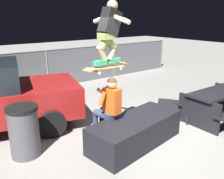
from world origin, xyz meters
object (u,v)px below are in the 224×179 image
Objects in this scene: ledge_box_main at (136,131)px; skater_airborne at (109,29)px; person_sitting_on_ledge at (108,106)px; trash_bin at (24,131)px; picnic_table_back at (217,101)px; kicker_ramp at (175,112)px; skateboard at (107,67)px.

ledge_box_main is 2.08m from skater_airborne.
trash_bin is at bearing 161.48° from person_sitting_on_ledge.
trash_bin is (-1.51, 0.59, -1.80)m from skater_airborne.
person_sitting_on_ledge reaches higher than ledge_box_main.
person_sitting_on_ledge is at bearing 132.15° from ledge_box_main.
picnic_table_back is at bearing -16.02° from trash_bin.
ledge_box_main is 2.48m from picnic_table_back.
picnic_table_back is at bearing -13.01° from skater_airborne.
kicker_ramp is (1.94, 0.55, -0.23)m from ledge_box_main.
skater_airborne is (-0.41, 0.34, 2.01)m from ledge_box_main.
ledge_box_main is at bearing 172.60° from picnic_table_back.
trash_bin is (-3.85, 0.39, 0.44)m from kicker_ramp.
trash_bin is (-1.46, 0.60, -1.11)m from skateboard.
skater_airborne reaches higher than trash_bin.
ledge_box_main is 2.13× the size of trash_bin.
skater_airborne is at bearing 166.99° from picnic_table_back.
kicker_ramp is at bearing 15.86° from ledge_box_main.
picnic_table_back is at bearing -7.40° from ledge_box_main.
ledge_box_main reaches higher than kicker_ramp.
picnic_table_back is (2.83, -0.74, -0.29)m from person_sitting_on_ledge.
person_sitting_on_ledge is at bearing 72.71° from skater_airborne.
skateboard is at bearing 144.19° from ledge_box_main.
picnic_table_back is (2.45, -0.32, 0.22)m from ledge_box_main.
skater_airborne reaches higher than skateboard.
trash_bin is (-1.92, 0.94, 0.21)m from ledge_box_main.
skater_airborne reaches higher than kicker_ramp.
skateboard is 0.60× the size of picnic_table_back.
skateboard reaches higher than picnic_table_back.
ledge_box_main is at bearing -40.10° from skater_airborne.
picnic_table_back is at bearing -59.34° from kicker_ramp.
kicker_ramp is 1.42× the size of trash_bin.
trash_bin reaches higher than ledge_box_main.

